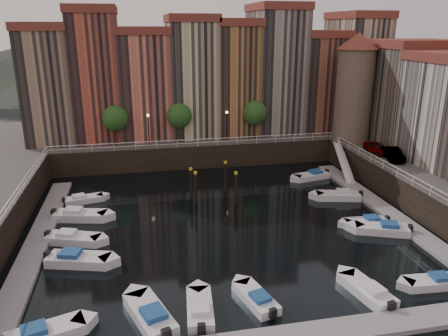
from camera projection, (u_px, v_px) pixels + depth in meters
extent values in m
plane|color=black|center=(222.00, 221.00, 41.25)|extent=(200.00, 200.00, 0.00)
cube|color=black|center=(188.00, 139.00, 65.02)|extent=(80.00, 20.00, 3.00)
cube|color=gray|center=(39.00, 239.00, 37.20)|extent=(2.00, 28.00, 0.35)
cube|color=gray|center=(384.00, 209.00, 43.32)|extent=(2.00, 28.00, 0.35)
cone|color=#2D382D|center=(59.00, 62.00, 135.96)|extent=(80.00, 80.00, 14.00)
cone|color=#2D382D|center=(172.00, 54.00, 141.94)|extent=(100.00, 100.00, 18.00)
cone|color=#2D382D|center=(274.00, 62.00, 149.47)|extent=(70.00, 70.00, 12.00)
cube|color=#90765C|center=(51.00, 87.00, 56.67)|extent=(6.00, 10.00, 14.00)
cube|color=brown|center=(44.00, 26.00, 54.35)|extent=(6.30, 10.30, 1.00)
cube|color=#A94935|center=(98.00, 78.00, 57.47)|extent=(5.80, 10.00, 16.00)
cube|color=brown|center=(92.00, 10.00, 54.84)|extent=(6.10, 10.30, 1.00)
cube|color=#CF6C54|center=(145.00, 86.00, 59.02)|extent=(6.50, 10.00, 13.50)
cube|color=brown|center=(142.00, 30.00, 56.77)|extent=(6.80, 10.30, 1.00)
cube|color=beige|center=(192.00, 80.00, 59.98)|extent=(6.20, 10.00, 15.00)
cube|color=brown|center=(191.00, 18.00, 57.51)|extent=(6.50, 10.30, 1.00)
cube|color=#9F6B3A|center=(234.00, 81.00, 61.17)|extent=(5.60, 10.00, 14.50)
cube|color=brown|center=(234.00, 22.00, 58.78)|extent=(5.90, 10.30, 1.00)
cube|color=gray|center=(275.00, 72.00, 61.99)|extent=(6.40, 10.00, 16.50)
cube|color=brown|center=(277.00, 7.00, 59.29)|extent=(6.70, 10.30, 1.00)
cube|color=brown|center=(315.00, 84.00, 63.70)|extent=(6.00, 10.00, 13.00)
cube|color=brown|center=(318.00, 34.00, 61.54)|extent=(6.30, 10.30, 1.00)
cube|color=tan|center=(353.00, 74.00, 64.44)|extent=(5.90, 10.00, 15.50)
cube|color=brown|center=(359.00, 15.00, 61.89)|extent=(6.20, 10.30, 1.00)
cube|color=#695B4F|center=(411.00, 98.00, 54.65)|extent=(9.00, 8.00, 12.00)
cube|color=brown|center=(418.00, 44.00, 52.64)|extent=(9.30, 8.30, 1.00)
cylinder|color=#6B5B4C|center=(353.00, 96.00, 55.75)|extent=(4.60, 4.60, 12.00)
cone|color=brown|center=(359.00, 41.00, 53.65)|extent=(5.20, 5.20, 2.00)
cylinder|color=black|center=(117.00, 137.00, 55.03)|extent=(0.30, 0.30, 2.40)
sphere|color=#1E4719|center=(115.00, 118.00, 54.28)|extent=(3.20, 3.20, 3.20)
cylinder|color=black|center=(180.00, 134.00, 56.54)|extent=(0.30, 0.30, 2.40)
sphere|color=#1E4719|center=(179.00, 116.00, 55.79)|extent=(3.20, 3.20, 3.20)
cylinder|color=black|center=(254.00, 131.00, 58.42)|extent=(0.30, 0.30, 2.40)
sphere|color=#1E4719|center=(255.00, 113.00, 57.68)|extent=(3.20, 3.20, 3.20)
cylinder|color=black|center=(149.00, 131.00, 54.60)|extent=(0.12, 0.12, 4.00)
sphere|color=#FFD88C|center=(148.00, 115.00, 53.98)|extent=(0.36, 0.36, 0.36)
cylinder|color=black|center=(227.00, 128.00, 56.49)|extent=(0.12, 0.12, 4.00)
sphere|color=#FFD88C|center=(227.00, 112.00, 55.87)|extent=(0.36, 0.36, 0.36)
cube|color=white|center=(198.00, 139.00, 54.94)|extent=(36.00, 0.08, 0.08)
cube|color=white|center=(198.00, 143.00, 55.08)|extent=(36.00, 0.06, 0.06)
cube|color=white|center=(405.00, 172.00, 42.49)|extent=(0.08, 34.00, 0.08)
cube|color=white|center=(405.00, 177.00, 42.63)|extent=(0.06, 34.00, 0.06)
cube|color=white|center=(9.00, 200.00, 35.70)|extent=(0.08, 34.00, 0.08)
cube|color=white|center=(10.00, 205.00, 35.84)|extent=(0.06, 34.00, 0.06)
cube|color=white|center=(344.00, 162.00, 53.25)|extent=(2.78, 8.26, 2.81)
cube|color=white|center=(344.00, 158.00, 53.10)|extent=(1.93, 8.32, 3.65)
cylinder|color=black|center=(196.00, 190.00, 44.83)|extent=(0.32, 0.32, 3.60)
cylinder|color=gold|center=(195.00, 173.00, 44.25)|extent=(0.36, 0.36, 0.25)
cylinder|color=black|center=(191.00, 186.00, 45.99)|extent=(0.32, 0.32, 3.60)
cylinder|color=gold|center=(191.00, 169.00, 45.42)|extent=(0.36, 0.36, 0.25)
cylinder|color=black|center=(236.00, 190.00, 44.74)|extent=(0.32, 0.32, 3.60)
cylinder|color=gold|center=(236.00, 173.00, 44.17)|extent=(0.36, 0.36, 0.25)
cylinder|color=black|center=(225.00, 178.00, 48.16)|extent=(0.32, 0.32, 3.60)
cylinder|color=gold|center=(225.00, 162.00, 47.59)|extent=(0.36, 0.36, 0.25)
cube|color=silver|center=(46.00, 334.00, 25.59)|extent=(4.73, 2.98, 0.75)
cube|color=navy|center=(34.00, 331.00, 25.16)|extent=(1.71, 1.58, 0.50)
cube|color=silver|center=(79.00, 260.00, 33.60)|extent=(5.10, 3.11, 0.81)
cube|color=navy|center=(70.00, 254.00, 33.50)|extent=(1.82, 1.68, 0.54)
cube|color=black|center=(47.00, 256.00, 33.71)|extent=(0.52, 0.63, 0.76)
cube|color=silver|center=(74.00, 239.00, 36.98)|extent=(4.82, 3.10, 0.77)
cube|color=silver|center=(67.00, 234.00, 36.91)|extent=(1.75, 1.62, 0.51)
cube|color=black|center=(48.00, 235.00, 37.19)|extent=(0.50, 0.60, 0.72)
cube|color=silver|center=(81.00, 216.00, 41.44)|extent=(5.16, 2.92, 0.83)
cube|color=silver|center=(73.00, 211.00, 41.30)|extent=(1.81, 1.64, 0.55)
cube|color=black|center=(54.00, 213.00, 41.41)|extent=(0.50, 0.63, 0.77)
cube|color=silver|center=(84.00, 200.00, 45.54)|extent=(4.06, 2.25, 0.65)
cube|color=silver|center=(79.00, 197.00, 45.22)|extent=(1.41, 1.28, 0.44)
cube|color=black|center=(64.00, 201.00, 44.71)|extent=(0.39, 0.49, 0.61)
cube|color=silver|center=(432.00, 283.00, 30.74)|extent=(4.03, 1.78, 0.67)
cube|color=navy|center=(440.00, 277.00, 30.68)|extent=(1.32, 1.16, 0.45)
cube|color=silver|center=(382.00, 229.00, 38.73)|extent=(4.89, 3.30, 0.78)
cube|color=navy|center=(389.00, 225.00, 38.49)|extent=(1.80, 1.69, 0.52)
cube|color=black|center=(410.00, 229.00, 38.27)|extent=(0.53, 0.62, 0.73)
cube|color=silver|center=(366.00, 223.00, 40.14)|extent=(4.04, 1.75, 0.68)
cube|color=navy|center=(372.00, 218.00, 40.09)|extent=(1.32, 1.15, 0.45)
cube|color=black|center=(387.00, 219.00, 40.35)|extent=(0.34, 0.47, 0.63)
cube|color=silver|center=(338.00, 196.00, 46.33)|extent=(4.81, 2.75, 0.77)
cube|color=silver|center=(344.00, 192.00, 46.17)|extent=(1.69, 1.53, 0.51)
cube|color=black|center=(361.00, 194.00, 46.18)|extent=(0.47, 0.58, 0.72)
cube|color=silver|center=(311.00, 176.00, 52.50)|extent=(4.59, 2.59, 0.74)
cube|color=navy|center=(316.00, 172.00, 52.59)|extent=(1.61, 1.46, 0.49)
cube|color=black|center=(327.00, 172.00, 53.30)|extent=(0.45, 0.56, 0.69)
cube|color=silver|center=(150.00, 315.00, 27.20)|extent=(3.39, 5.19, 0.83)
cube|color=navy|center=(153.00, 314.00, 26.51)|extent=(1.76, 1.89, 0.55)
cube|color=black|center=(166.00, 335.00, 25.05)|extent=(0.65, 0.55, 0.77)
cube|color=silver|center=(200.00, 309.00, 27.85)|extent=(2.05, 4.37, 0.72)
cube|color=silver|center=(200.00, 309.00, 27.17)|extent=(1.28, 1.45, 0.48)
cube|color=black|center=(202.00, 329.00, 25.68)|extent=(0.51, 0.38, 0.67)
cube|color=silver|center=(256.00, 298.00, 28.98)|extent=(2.53, 4.25, 0.68)
cube|color=navy|center=(260.00, 298.00, 28.39)|extent=(1.38, 1.51, 0.45)
cube|color=black|center=(273.00, 313.00, 27.14)|extent=(0.52, 0.42, 0.63)
cube|color=silver|center=(366.00, 291.00, 29.77)|extent=(2.59, 4.64, 0.75)
cube|color=silver|center=(373.00, 290.00, 29.11)|extent=(1.46, 1.62, 0.50)
cube|color=black|center=(392.00, 306.00, 27.70)|extent=(0.56, 0.45, 0.70)
imported|color=gray|center=(377.00, 149.00, 51.80)|extent=(1.89, 4.07, 1.35)
imported|color=gray|center=(393.00, 155.00, 49.16)|extent=(2.20, 4.38, 1.38)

